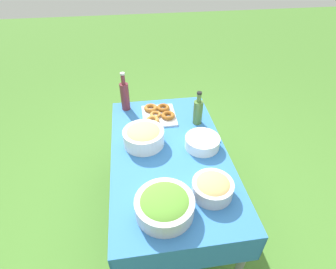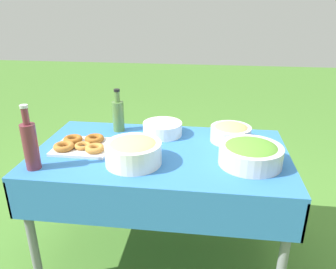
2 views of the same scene
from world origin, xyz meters
name	(u,v)px [view 1 (image 1 of 2)]	position (x,y,z in m)	size (l,w,h in m)	color
ground_plane	(169,213)	(0.00, 0.00, 0.00)	(14.00, 14.00, 0.00)	#477A2D
picnic_table	(169,162)	(0.00, 0.00, 0.65)	(1.48, 0.84, 0.75)	#2D6BB2
salad_bowl	(165,205)	(-0.50, 0.10, 0.82)	(0.34, 0.34, 0.13)	silver
pasta_bowl	(144,136)	(0.12, 0.17, 0.83)	(0.31, 0.31, 0.14)	white
donut_platter	(159,114)	(0.47, 0.02, 0.77)	(0.35, 0.30, 0.05)	silver
plate_stack	(202,142)	(0.03, -0.25, 0.79)	(0.26, 0.26, 0.08)	white
olive_oil_bottle	(198,111)	(0.33, -0.29, 0.87)	(0.08, 0.08, 0.29)	#4C7238
wine_bottle	(125,95)	(0.63, 0.30, 0.89)	(0.08, 0.08, 0.35)	maroon
bread_bowl	(213,187)	(-0.41, -0.20, 0.81)	(0.25, 0.25, 0.12)	silver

